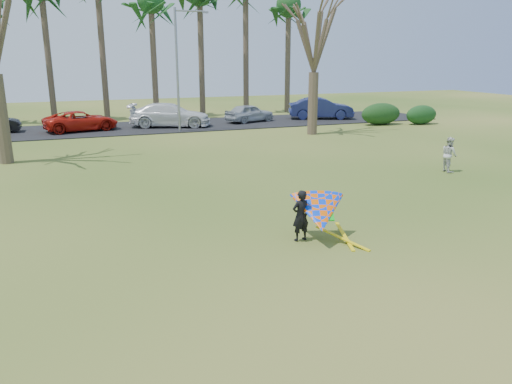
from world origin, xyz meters
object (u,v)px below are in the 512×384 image
object	(u,v)px
car_2	(81,121)
pedestrian_a	(449,154)
car_5	(321,108)
kite_flyer	(318,213)
bare_tree_right	(315,30)
car_4	(249,113)
car_3	(170,115)
streetlight	(179,64)

from	to	relation	value
car_2	pedestrian_a	bearing A→B (deg)	-154.41
car_2	car_5	world-z (taller)	car_5
car_5	kite_flyer	size ratio (longest dim) A/B	2.15
car_2	kite_flyer	xyz separation A→B (m)	(5.39, -24.32, 0.10)
bare_tree_right	car_5	xyz separation A→B (m)	(4.22, 6.79, -5.66)
car_4	bare_tree_right	bearing A→B (deg)	176.42
car_3	car_5	size ratio (longest dim) A/B	1.12
car_4	car_5	world-z (taller)	car_5
bare_tree_right	kite_flyer	size ratio (longest dim) A/B	3.86
streetlight	car_5	distance (m)	12.88
car_4	car_5	distance (m)	6.08
car_3	pedestrian_a	xyz separation A→B (m)	(8.81, -18.54, -0.11)
car_3	kite_flyer	distance (m)	24.25
car_2	car_4	xyz separation A→B (m)	(12.35, 0.43, 0.01)
streetlight	car_4	size ratio (longest dim) A/B	2.00
kite_flyer	car_4	bearing A→B (deg)	74.28
bare_tree_right	pedestrian_a	xyz separation A→B (m)	(0.68, -12.04, -5.79)
car_3	pedestrian_a	distance (m)	20.52
car_5	car_4	bearing A→B (deg)	107.66
car_2	car_5	xyz separation A→B (m)	(18.43, 0.22, 0.17)
pedestrian_a	kite_flyer	size ratio (longest dim) A/B	0.65
bare_tree_right	car_4	world-z (taller)	bare_tree_right
streetlight	bare_tree_right	bearing A→B (deg)	-27.03
pedestrian_a	car_2	bearing A→B (deg)	46.40
car_5	kite_flyer	xyz separation A→B (m)	(-13.04, -24.53, -0.07)
streetlight	car_2	size ratio (longest dim) A/B	1.65
bare_tree_right	kite_flyer	world-z (taller)	bare_tree_right
car_4	car_5	size ratio (longest dim) A/B	0.78
car_5	kite_flyer	world-z (taller)	kite_flyer
car_3	car_5	world-z (taller)	car_5
bare_tree_right	car_4	distance (m)	9.30
car_4	kite_flyer	xyz separation A→B (m)	(-6.96, -24.75, 0.10)
bare_tree_right	streetlight	distance (m)	9.05
car_2	kite_flyer	world-z (taller)	kite_flyer
car_5	car_2	bearing A→B (deg)	110.34
pedestrian_a	car_5	bearing A→B (deg)	-2.90
bare_tree_right	car_4	size ratio (longest dim) A/B	2.31
bare_tree_right	streetlight	bearing A→B (deg)	152.97
pedestrian_a	kite_flyer	world-z (taller)	kite_flyer
pedestrian_a	kite_flyer	xyz separation A→B (m)	(-9.50, -5.70, 0.06)
car_4	car_2	bearing A→B (deg)	73.55
kite_flyer	pedestrian_a	bearing A→B (deg)	30.95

